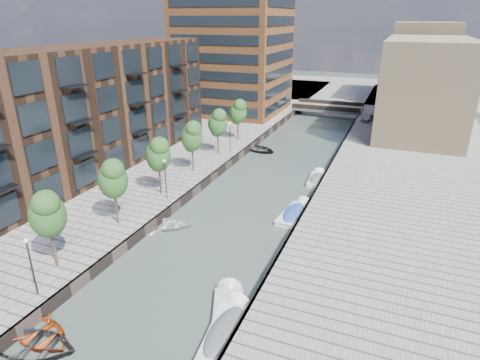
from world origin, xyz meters
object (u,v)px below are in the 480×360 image
Objects in this scene: bridge at (328,108)px; sloop_2 at (41,338)px; tree_4 at (192,136)px; motorboat_3 at (295,213)px; motorboat_4 at (317,178)px; tree_2 at (113,178)px; tree_3 at (158,153)px; tree_6 at (238,111)px; tree_1 at (47,212)px; sloop_3 at (168,227)px; sloop_4 at (259,151)px; tree_5 at (218,122)px; car at (368,118)px; motorboat_2 at (228,310)px; sloop_1 at (35,350)px; motorboat_1 at (227,328)px.

bridge is 2.69× the size of sloop_2.
sloop_2 is at bearing -82.18° from tree_4.
motorboat_3 reaches higher than motorboat_4.
tree_2 is 13.76m from sloop_2.
tree_3 is 21.00m from tree_6.
tree_4 is (0.00, 14.00, 0.00)m from tree_2.
sloop_3 is (3.48, 9.52, -5.31)m from tree_1.
tree_3 is 21.00m from sloop_4.
bridge is at bearing 82.07° from tree_1.
tree_5 is 8.80m from sloop_4.
tree_4 is 1.68× the size of car.
tree_6 is 1.03× the size of motorboat_2.
bridge is at bearing 81.05° from tree_2.
motorboat_3 reaches higher than sloop_2.
sloop_1 is 24.31m from motorboat_3.
motorboat_1 is (13.73, -28.48, -5.08)m from tree_5.
bridge is at bearing 155.00° from car.
motorboat_4 is (13.67, -8.92, -5.12)m from tree_6.
tree_1 is at bearing 177.99° from motorboat_1.
tree_3 is 20.59m from motorboat_1.
tree_4 is 1.00× the size of tree_5.
sloop_4 is (3.67, 5.99, -5.31)m from tree_5.
tree_5 is 33.79m from sloop_2.
tree_4 is at bearing 90.00° from tree_2.
bridge is 41.08m from tree_4.
motorboat_2 and motorboat_3 have the same top height.
sloop_3 is at bearing -121.59° from motorboat_4.
motorboat_1 is 1.02× the size of motorboat_3.
tree_5 is 1.34× the size of sloop_3.
motorboat_1 reaches higher than sloop_2.
tree_1 is 28.00m from tree_5.
sloop_1 is at bearing -81.44° from tree_4.
sloop_3 is (3.48, -11.48, -5.31)m from tree_4.
bridge reaches higher than motorboat_1.
tree_5 is (0.00, 28.00, 0.00)m from tree_1.
tree_3 is at bearing -97.70° from car.
tree_5 is 1.68× the size of car.
motorboat_1 is (13.73, -14.48, -5.08)m from tree_3.
motorboat_3 is at bearing 90.30° from motorboat_1.
tree_3 is at bearing -138.53° from motorboat_4.
sloop_3 is at bearing -163.00° from sloop_4.
tree_1 and tree_5 have the same top height.
tree_1 reaches higher than motorboat_2.
tree_1 reaches higher than motorboat_1.
tree_1 and tree_2 have the same top height.
sloop_1 is (4.07, -13.03, -5.31)m from tree_2.
motorboat_2 is (13.09, -26.79, -5.20)m from tree_5.
motorboat_3 is (5.14, -44.68, -1.17)m from bridge.
tree_6 reaches higher than bridge.
sloop_1 is at bearing -55.99° from tree_1.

